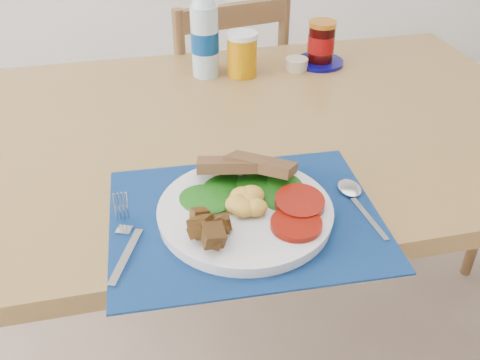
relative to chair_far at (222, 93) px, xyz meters
The scene contains 10 objects.
table 0.60m from the chair_far, 94.53° to the right, with size 1.40×0.90×0.75m.
chair_far is the anchor object (origin of this frame).
placemat 0.95m from the chair_far, 98.47° to the right, with size 0.46×0.36×0.00m, color black.
breakfast_plate 0.96m from the chair_far, 98.79° to the right, with size 0.30×0.30×0.07m.
fork 1.02m from the chair_far, 110.09° to the right, with size 0.06×0.18×0.00m.
spoon 0.94m from the chair_far, 85.72° to the right, with size 0.04×0.18×0.01m.
water_bottle 0.44m from the chair_far, 108.26° to the right, with size 0.07×0.07×0.24m.
juice_glass 0.41m from the chair_far, 91.09° to the right, with size 0.08×0.08×0.11m, color #B97404.
ramekin 0.41m from the chair_far, 65.52° to the right, with size 0.06×0.06×0.03m, color tan.
jam_on_saucer 0.45m from the chair_far, 53.45° to the right, with size 0.13×0.13×0.12m.
Camera 1 is at (-0.26, -0.83, 1.33)m, focal length 40.00 mm.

